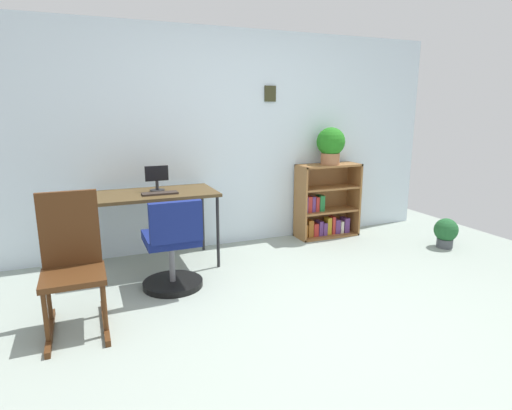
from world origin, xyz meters
name	(u,v)px	position (x,y,z in m)	size (l,w,h in m)	color
ground_plane	(325,328)	(0.00, 0.00, 0.00)	(6.24, 6.24, 0.00)	#929E94
wall_back	(227,140)	(0.00, 2.15, 1.18)	(5.20, 0.12, 2.36)	silver
desk	(155,198)	(-0.88, 1.70, 0.69)	(1.16, 0.63, 0.74)	#4D3A1F
monitor	(157,178)	(-0.85, 1.76, 0.87)	(0.22, 0.14, 0.25)	#262628
keyboard	(160,193)	(-0.85, 1.59, 0.75)	(0.33, 0.12, 0.02)	#302721
office_chair	(173,251)	(-0.85, 1.07, 0.34)	(0.52, 0.55, 0.81)	black
rocking_chair	(72,262)	(-1.62, 0.73, 0.48)	(0.42, 0.64, 0.96)	#482811
bookshelf_low	(325,205)	(1.17, 1.95, 0.39)	(0.76, 0.30, 0.88)	olive
potted_plant_on_shelf	(331,144)	(1.19, 1.90, 1.12)	(0.33, 0.33, 0.43)	#9E6642
potted_plant_floor	(446,232)	(2.19, 1.03, 0.18)	(0.26, 0.26, 0.33)	#474C51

